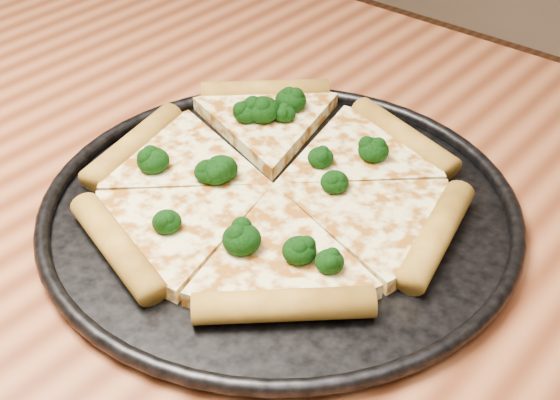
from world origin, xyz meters
The scene contains 4 objects.
dining_table centered at (0.00, 0.00, 0.66)m, with size 1.20×0.90×0.75m.
pizza_pan centered at (0.12, 0.03, 0.76)m, with size 0.41×0.41×0.02m.
pizza centered at (0.10, 0.04, 0.77)m, with size 0.34×0.35×0.03m.
broccoli_florets centered at (0.08, 0.05, 0.78)m, with size 0.22×0.24×0.02m.
Camera 1 is at (0.46, -0.39, 1.17)m, focal length 50.84 mm.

